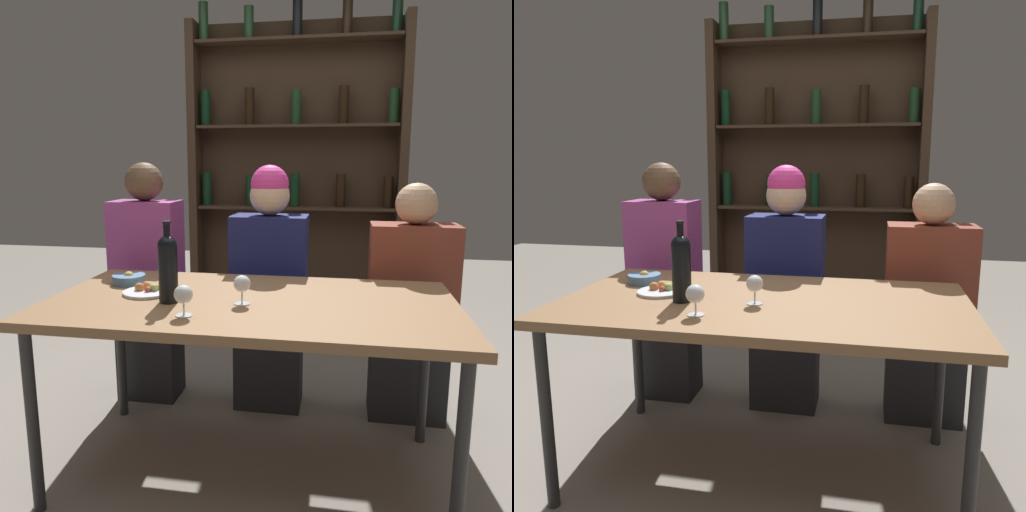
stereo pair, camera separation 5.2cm
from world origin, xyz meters
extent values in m
plane|color=gray|center=(0.00, 0.00, 0.00)|extent=(10.00, 10.00, 0.00)
cube|color=olive|center=(0.00, 0.00, 0.73)|extent=(1.59, 0.85, 0.04)
cylinder|color=#2D2D30|center=(-0.73, -0.37, 0.36)|extent=(0.04, 0.04, 0.71)
cylinder|color=#2D2D30|center=(0.73, -0.37, 0.36)|extent=(0.04, 0.04, 0.71)
cylinder|color=#2D2D30|center=(-0.73, 0.37, 0.36)|extent=(0.04, 0.04, 0.71)
cylinder|color=#2D2D30|center=(0.73, 0.37, 0.36)|extent=(0.04, 0.04, 0.71)
cube|color=#38281C|center=(0.00, 1.85, 1.12)|extent=(1.48, 0.02, 2.24)
cube|color=#38281C|center=(-0.74, 1.75, 1.12)|extent=(0.06, 0.18, 2.24)
cube|color=#38281C|center=(0.74, 1.75, 1.12)|extent=(0.06, 0.18, 2.24)
cube|color=#38281C|center=(0.00, 1.75, 0.95)|extent=(1.40, 0.18, 0.02)
cylinder|color=black|center=(-0.66, 1.75, 1.08)|extent=(0.07, 0.07, 0.24)
cylinder|color=black|center=(-0.33, 1.75, 1.07)|extent=(0.07, 0.07, 0.22)
cylinder|color=black|center=(0.00, 1.74, 1.08)|extent=(0.07, 0.07, 0.24)
cylinder|color=black|center=(0.32, 1.76, 1.08)|extent=(0.07, 0.07, 0.23)
cylinder|color=black|center=(0.65, 1.75, 1.07)|extent=(0.07, 0.07, 0.22)
cube|color=#38281C|center=(0.00, 1.75, 1.52)|extent=(1.40, 0.18, 0.02)
cylinder|color=black|center=(-0.65, 1.74, 1.66)|extent=(0.07, 0.07, 0.25)
cylinder|color=black|center=(-0.33, 1.74, 1.66)|extent=(0.07, 0.07, 0.26)
cylinder|color=#19381E|center=(0.00, 1.75, 1.65)|extent=(0.07, 0.07, 0.24)
cylinder|color=black|center=(0.33, 1.75, 1.66)|extent=(0.07, 0.07, 0.26)
cylinder|color=#19381E|center=(0.66, 1.75, 1.65)|extent=(0.07, 0.07, 0.23)
cube|color=#38281C|center=(0.00, 1.75, 2.09)|extent=(1.40, 0.18, 0.02)
cylinder|color=#19381E|center=(-0.66, 1.74, 2.23)|extent=(0.07, 0.07, 0.26)
cylinder|color=#19381E|center=(-0.33, 1.74, 2.21)|extent=(0.07, 0.07, 0.22)
cylinder|color=black|center=(0.00, 1.75, 2.23)|extent=(0.07, 0.07, 0.25)
cylinder|color=black|center=(0.33, 1.75, 2.23)|extent=(0.07, 0.07, 0.25)
cylinder|color=black|center=(0.66, 1.76, 2.23)|extent=(0.07, 0.07, 0.25)
cylinder|color=black|center=(-0.30, -0.09, 0.86)|extent=(0.07, 0.07, 0.22)
sphere|color=black|center=(-0.30, -0.09, 0.97)|extent=(0.07, 0.07, 0.07)
cylinder|color=black|center=(-0.30, -0.09, 1.01)|extent=(0.03, 0.03, 0.08)
cylinder|color=black|center=(-0.30, -0.09, 1.06)|extent=(0.03, 0.03, 0.01)
cylinder|color=silver|center=(-0.19, -0.25, 0.75)|extent=(0.06, 0.06, 0.00)
cylinder|color=silver|center=(-0.19, -0.25, 0.78)|extent=(0.01, 0.01, 0.06)
sphere|color=silver|center=(-0.19, -0.25, 0.83)|extent=(0.07, 0.07, 0.07)
cylinder|color=silver|center=(-0.02, -0.07, 0.75)|extent=(0.06, 0.06, 0.00)
cylinder|color=silver|center=(-0.02, -0.07, 0.78)|extent=(0.01, 0.01, 0.06)
sphere|color=silver|center=(-0.02, -0.07, 0.83)|extent=(0.07, 0.07, 0.07)
cylinder|color=silver|center=(-0.43, 0.01, 0.75)|extent=(0.20, 0.20, 0.01)
sphere|color=#C67038|center=(-0.47, 0.02, 0.77)|extent=(0.04, 0.04, 0.04)
sphere|color=#B74C3D|center=(-0.43, 0.00, 0.77)|extent=(0.03, 0.03, 0.03)
sphere|color=#C67038|center=(-0.40, 0.04, 0.77)|extent=(0.03, 0.03, 0.03)
sphere|color=#99B256|center=(-0.41, 0.02, 0.77)|extent=(0.04, 0.04, 0.04)
sphere|color=#C67038|center=(-0.45, 0.06, 0.77)|extent=(0.03, 0.03, 0.03)
cylinder|color=#4C7299|center=(-0.58, 0.16, 0.77)|extent=(0.14, 0.14, 0.04)
sphere|color=gold|center=(-0.58, 0.16, 0.78)|extent=(0.04, 0.04, 0.04)
cube|color=#26262B|center=(-0.67, 0.61, 0.23)|extent=(0.32, 0.22, 0.45)
cube|color=#9E3F8C|center=(-0.67, 0.61, 0.76)|extent=(0.35, 0.22, 0.63)
sphere|color=brown|center=(-0.67, 0.61, 1.18)|extent=(0.20, 0.20, 0.20)
cube|color=#26262B|center=(-0.01, 0.61, 0.23)|extent=(0.34, 0.22, 0.45)
cube|color=navy|center=(-0.01, 0.61, 0.73)|extent=(0.38, 0.22, 0.57)
sphere|color=beige|center=(-0.01, 0.61, 1.12)|extent=(0.20, 0.20, 0.20)
sphere|color=#EA3893|center=(-0.01, 0.61, 1.17)|extent=(0.19, 0.19, 0.19)
cube|color=#26262B|center=(0.69, 0.61, 0.23)|extent=(0.37, 0.22, 0.45)
cube|color=brown|center=(0.69, 0.61, 0.72)|extent=(0.41, 0.22, 0.54)
sphere|color=tan|center=(0.69, 0.61, 1.08)|extent=(0.20, 0.20, 0.20)
camera|label=1|loc=(0.35, -1.86, 1.28)|focal=35.00mm
camera|label=2|loc=(0.40, -1.85, 1.28)|focal=35.00mm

